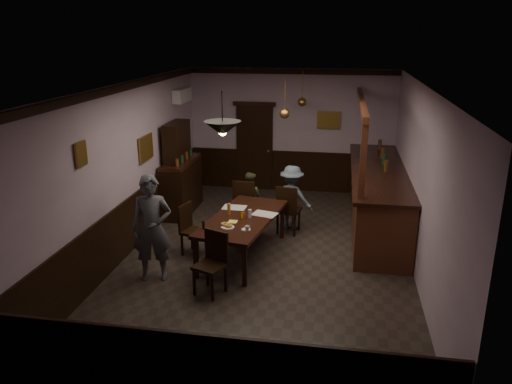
% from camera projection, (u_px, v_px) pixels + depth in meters
% --- Properties ---
extents(room, '(5.01, 8.01, 3.01)m').
position_uv_depth(room, '(267.00, 175.00, 8.44)').
color(room, '#2D2621').
rests_on(room, ground).
extents(dining_table, '(1.36, 2.34, 0.75)m').
position_uv_depth(dining_table, '(243.00, 220.00, 8.69)').
color(dining_table, black).
rests_on(dining_table, ground).
extents(chair_far_left, '(0.46, 0.46, 1.02)m').
position_uv_depth(chair_far_left, '(245.00, 202.00, 10.01)').
color(chair_far_left, black).
rests_on(chair_far_left, ground).
extents(chair_far_right, '(0.49, 0.49, 0.99)m').
position_uv_depth(chair_far_right, '(288.00, 208.00, 9.73)').
color(chair_far_right, black).
rests_on(chair_far_right, ground).
extents(chair_near, '(0.54, 0.54, 0.97)m').
position_uv_depth(chair_near, '(213.00, 260.00, 7.55)').
color(chair_near, black).
rests_on(chair_near, ground).
extents(chair_side, '(0.50, 0.50, 0.92)m').
position_uv_depth(chair_side, '(191.00, 227.00, 8.87)').
color(chair_side, black).
rests_on(chair_side, ground).
extents(person_standing, '(0.71, 0.55, 1.73)m').
position_uv_depth(person_standing, '(152.00, 228.00, 7.85)').
color(person_standing, '#4C4D56').
rests_on(person_standing, ground).
extents(person_seated_left, '(0.63, 0.55, 1.10)m').
position_uv_depth(person_seated_left, '(249.00, 198.00, 10.27)').
color(person_seated_left, '#4B4E2F').
rests_on(person_seated_left, ground).
extents(person_seated_right, '(0.95, 0.69, 1.32)m').
position_uv_depth(person_seated_right, '(292.00, 198.00, 9.95)').
color(person_seated_right, slate).
rests_on(person_seated_right, ground).
extents(newspaper_left, '(0.43, 0.31, 0.01)m').
position_uv_depth(newspaper_left, '(234.00, 207.00, 9.12)').
color(newspaper_left, silver).
rests_on(newspaper_left, dining_table).
extents(newspaper_right, '(0.49, 0.40, 0.01)m').
position_uv_depth(newspaper_right, '(265.00, 214.00, 8.79)').
color(newspaper_right, silver).
rests_on(newspaper_right, dining_table).
extents(napkin, '(0.17, 0.17, 0.00)m').
position_uv_depth(napkin, '(233.00, 222.00, 8.45)').
color(napkin, '#F8FF5D').
rests_on(napkin, dining_table).
extents(saucer, '(0.15, 0.15, 0.01)m').
position_uv_depth(saucer, '(246.00, 229.00, 8.10)').
color(saucer, white).
rests_on(saucer, dining_table).
extents(coffee_cup, '(0.09, 0.09, 0.07)m').
position_uv_depth(coffee_cup, '(247.00, 228.00, 8.04)').
color(coffee_cup, white).
rests_on(coffee_cup, saucer).
extents(pastry_plate, '(0.22, 0.22, 0.01)m').
position_uv_depth(pastry_plate, '(228.00, 227.00, 8.19)').
color(pastry_plate, white).
rests_on(pastry_plate, dining_table).
extents(pastry_ring_a, '(0.13, 0.13, 0.04)m').
position_uv_depth(pastry_ring_a, '(225.00, 224.00, 8.25)').
color(pastry_ring_a, '#C68C47').
rests_on(pastry_ring_a, pastry_plate).
extents(pastry_ring_b, '(0.13, 0.13, 0.04)m').
position_uv_depth(pastry_ring_b, '(229.00, 226.00, 8.18)').
color(pastry_ring_b, '#C68C47').
rests_on(pastry_ring_b, pastry_plate).
extents(soda_can, '(0.07, 0.07, 0.12)m').
position_uv_depth(soda_can, '(243.00, 216.00, 8.55)').
color(soda_can, orange).
rests_on(soda_can, dining_table).
extents(beer_glass, '(0.06, 0.06, 0.20)m').
position_uv_depth(beer_glass, '(229.00, 209.00, 8.76)').
color(beer_glass, '#BF721E').
rests_on(beer_glass, dining_table).
extents(water_glass, '(0.06, 0.06, 0.15)m').
position_uv_depth(water_glass, '(250.00, 214.00, 8.61)').
color(water_glass, silver).
rests_on(water_glass, dining_table).
extents(pepper_mill, '(0.04, 0.04, 0.14)m').
position_uv_depth(pepper_mill, '(203.00, 225.00, 8.13)').
color(pepper_mill, black).
rests_on(pepper_mill, dining_table).
extents(sideboard, '(0.54, 1.51, 1.99)m').
position_uv_depth(sideboard, '(180.00, 177.00, 10.89)').
color(sideboard, black).
rests_on(sideboard, ground).
extents(bar_counter, '(1.07, 4.62, 2.58)m').
position_uv_depth(bar_counter, '(377.00, 195.00, 10.15)').
color(bar_counter, '#4A2313').
rests_on(bar_counter, ground).
extents(door_back, '(0.90, 0.06, 2.10)m').
position_uv_depth(door_back, '(255.00, 148.00, 12.43)').
color(door_back, black).
rests_on(door_back, ground).
extents(ac_unit, '(0.20, 0.85, 0.30)m').
position_uv_depth(ac_unit, '(182.00, 95.00, 11.25)').
color(ac_unit, white).
rests_on(ac_unit, ground).
extents(picture_left_small, '(0.04, 0.28, 0.36)m').
position_uv_depth(picture_left_small, '(81.00, 154.00, 7.14)').
color(picture_left_small, olive).
rests_on(picture_left_small, ground).
extents(picture_left_large, '(0.04, 0.62, 0.48)m').
position_uv_depth(picture_left_large, '(146.00, 148.00, 9.53)').
color(picture_left_large, olive).
rests_on(picture_left_large, ground).
extents(picture_back, '(0.55, 0.04, 0.42)m').
position_uv_depth(picture_back, '(329.00, 120.00, 11.92)').
color(picture_back, olive).
rests_on(picture_back, ground).
extents(pendant_iron, '(0.56, 0.56, 0.67)m').
position_uv_depth(pendant_iron, '(223.00, 129.00, 7.44)').
color(pendant_iron, black).
rests_on(pendant_iron, ground).
extents(pendant_brass_mid, '(0.20, 0.20, 0.81)m').
position_uv_depth(pendant_brass_mid, '(285.00, 114.00, 9.71)').
color(pendant_brass_mid, '#BF8C3F').
rests_on(pendant_brass_mid, ground).
extents(pendant_brass_far, '(0.20, 0.20, 0.81)m').
position_uv_depth(pendant_brass_far, '(302.00, 102.00, 11.27)').
color(pendant_brass_far, '#BF8C3F').
rests_on(pendant_brass_far, ground).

